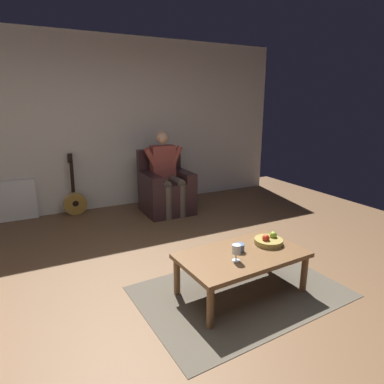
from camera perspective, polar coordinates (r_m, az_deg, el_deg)
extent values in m
plane|color=brown|center=(3.05, 2.72, -18.49)|extent=(7.58, 7.58, 0.00)
cube|color=silver|center=(5.54, -14.06, 11.25)|extent=(6.14, 0.06, 2.70)
cube|color=#4F473B|center=(3.21, 8.36, -16.66)|extent=(1.90, 1.35, 0.01)
cube|color=#2E1B1E|center=(5.24, -4.38, -1.33)|extent=(0.73, 0.74, 0.41)
cube|color=#2E1B1E|center=(5.12, -4.18, 1.24)|extent=(0.38, 0.61, 0.10)
cube|color=#2E1B1E|center=(5.26, -1.69, 2.44)|extent=(0.18, 0.73, 0.24)
cube|color=#2E1B1E|center=(5.06, -7.31, 1.81)|extent=(0.18, 0.73, 0.24)
cube|color=#2E1B1E|center=(5.40, -5.70, 4.48)|extent=(0.72, 0.13, 0.57)
cube|color=brown|center=(5.23, -5.06, 5.09)|extent=(0.38, 0.19, 0.54)
sphere|color=tan|center=(5.17, -5.16, 9.46)|extent=(0.20, 0.20, 0.20)
cylinder|color=#50443A|center=(5.11, -2.85, 1.97)|extent=(0.14, 0.46, 0.13)
cylinder|color=#50443A|center=(4.98, -1.75, -1.57)|extent=(0.12, 0.12, 0.51)
cylinder|color=brown|center=(5.25, -2.64, 6.48)|extent=(0.20, 0.09, 0.29)
cylinder|color=#50443A|center=(5.03, -5.24, 1.70)|extent=(0.14, 0.46, 0.13)
cylinder|color=#50443A|center=(4.89, -4.18, -1.91)|extent=(0.12, 0.12, 0.51)
cylinder|color=brown|center=(5.09, -7.19, 6.10)|extent=(0.20, 0.09, 0.29)
cube|color=brown|center=(3.04, 8.62, -10.77)|extent=(1.17, 0.71, 0.04)
cylinder|color=brown|center=(3.28, 18.82, -13.20)|extent=(0.06, 0.06, 0.35)
cylinder|color=brown|center=(2.68, 3.19, -19.35)|extent=(0.06, 0.06, 0.35)
cylinder|color=brown|center=(3.62, 12.23, -9.96)|extent=(0.06, 0.06, 0.35)
cylinder|color=brown|center=(3.08, -2.63, -14.36)|extent=(0.06, 0.06, 0.35)
cylinder|color=#AC8036|center=(5.43, -19.55, -1.97)|extent=(0.34, 0.15, 0.35)
cylinder|color=black|center=(5.37, -19.49, -1.91)|extent=(0.10, 0.02, 0.10)
cube|color=black|center=(5.38, -20.02, 2.35)|extent=(0.05, 0.10, 0.48)
cube|color=black|center=(5.37, -20.37, 5.52)|extent=(0.07, 0.05, 0.14)
cube|color=white|center=(5.49, -28.70, -1.36)|extent=(0.66, 0.06, 0.60)
cylinder|color=silver|center=(2.89, 7.59, -11.66)|extent=(0.07, 0.07, 0.01)
cylinder|color=silver|center=(2.87, 7.62, -11.05)|extent=(0.01, 0.01, 0.06)
cylinder|color=silver|center=(2.84, 7.67, -9.78)|extent=(0.07, 0.07, 0.08)
cylinder|color=#590C19|center=(2.85, 7.65, -10.18)|extent=(0.07, 0.07, 0.03)
cylinder|color=olive|center=(3.25, 13.08, -8.33)|extent=(0.27, 0.27, 0.05)
sphere|color=red|center=(3.20, 12.67, -7.80)|extent=(0.07, 0.07, 0.07)
sphere|color=olive|center=(3.29, 13.87, -7.25)|extent=(0.07, 0.07, 0.07)
cylinder|color=slate|center=(3.05, 8.17, -9.52)|extent=(0.09, 0.09, 0.07)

